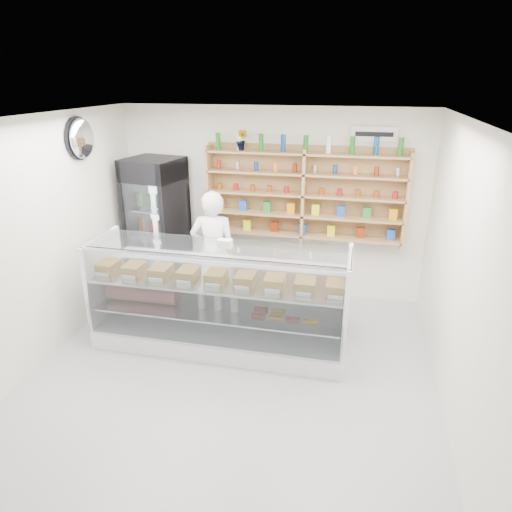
# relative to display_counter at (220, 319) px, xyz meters

# --- Properties ---
(room) EXTENTS (5.00, 5.00, 5.00)m
(room) POSITION_rel_display_counter_xyz_m (0.30, -0.75, 1.03)
(room) COLOR #A8A7AC
(room) RESTS_ON ground
(display_counter) EXTENTS (3.09, 0.92, 1.35)m
(display_counter) POSITION_rel_display_counter_xyz_m (0.00, 0.00, 0.00)
(display_counter) COLOR white
(display_counter) RESTS_ON floor
(shop_worker) EXTENTS (0.69, 0.50, 1.76)m
(shop_worker) POSITION_rel_display_counter_xyz_m (-0.35, 0.90, 0.52)
(shop_worker) COLOR white
(shop_worker) RESTS_ON floor
(drinks_cooler) EXTENTS (0.87, 0.85, 2.08)m
(drinks_cooler) POSITION_rel_display_counter_xyz_m (-1.37, 1.33, 0.68)
(drinks_cooler) COLOR black
(drinks_cooler) RESTS_ON floor
(wall_shelving) EXTENTS (2.84, 0.28, 1.33)m
(wall_shelving) POSITION_rel_display_counter_xyz_m (0.80, 1.59, 1.23)
(wall_shelving) COLOR #A2814C
(wall_shelving) RESTS_ON back_wall
(potted_plant) EXTENTS (0.18, 0.16, 0.29)m
(potted_plant) POSITION_rel_display_counter_xyz_m (-0.11, 1.59, 1.97)
(potted_plant) COLOR #1E6626
(potted_plant) RESTS_ON wall_shelving
(security_mirror) EXTENTS (0.15, 0.50, 0.50)m
(security_mirror) POSITION_rel_display_counter_xyz_m (-1.87, 0.45, 2.08)
(security_mirror) COLOR silver
(security_mirror) RESTS_ON left_wall
(wall_sign) EXTENTS (0.62, 0.03, 0.20)m
(wall_sign) POSITION_rel_display_counter_xyz_m (1.70, 1.72, 2.08)
(wall_sign) COLOR white
(wall_sign) RESTS_ON back_wall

